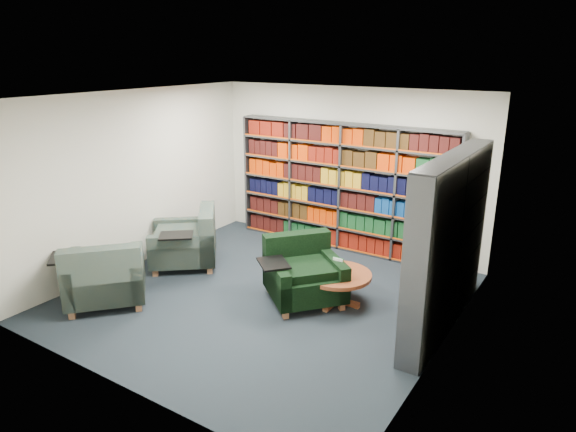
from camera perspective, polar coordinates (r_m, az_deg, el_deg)
The scene contains 7 objects.
room_shell at distance 6.92m, azimuth -2.68°, elevation 1.49°, with size 5.02×5.02×2.82m.
bookshelf_back at distance 8.94m, azimuth 6.05°, elevation 3.16°, with size 4.00×0.28×2.20m.
bookshelf_right at distance 6.59m, azimuth 17.43°, elevation -2.95°, with size 0.28×2.50×2.20m.
chair_teal_left at distance 8.52m, azimuth -10.87°, elevation -2.92°, with size 1.44×1.44×0.93m.
chair_green_right at distance 7.25m, azimuth 1.61°, elevation -6.52°, with size 1.37×1.37×0.88m.
chair_teal_front at distance 7.51m, azimuth -19.69°, elevation -6.57°, with size 1.45×1.45×0.94m.
coffee_table at distance 7.15m, azimuth 5.50°, elevation -7.00°, with size 0.94×0.94×0.66m.
Camera 1 is at (3.86, -5.41, 3.33)m, focal length 32.00 mm.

